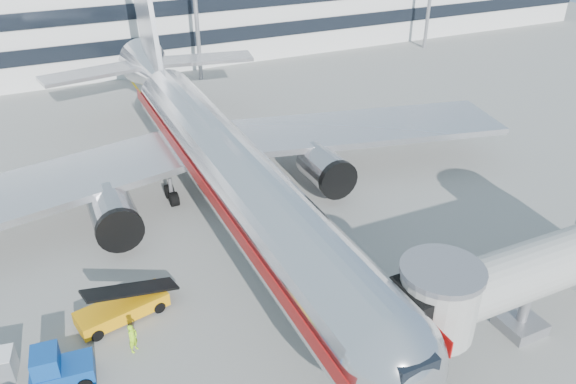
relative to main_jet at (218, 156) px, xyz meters
name	(u,v)px	position (x,y,z in m)	size (l,w,h in m)	color
ground	(287,297)	(0.00, -11.72, -4.23)	(180.00, 180.00, 0.00)	gray
lead_in_line	(229,217)	(0.00, -1.72, -4.23)	(0.25, 70.00, 0.01)	yellow
main_jet	(218,156)	(0.00, 0.00, 0.00)	(50.95, 48.70, 16.06)	silver
jet_bridge	(557,265)	(12.18, -19.72, -0.36)	(17.80, 4.50, 7.00)	silver
belt_loader	(122,308)	(-9.17, -9.39, -3.51)	(5.44, 2.87, 2.54)	orange
baggage_tug	(58,369)	(-12.90, -12.91, -3.28)	(3.10, 2.15, 2.20)	navy
cargo_container_right	(0,366)	(-15.48, -11.17, -3.50)	(1.58, 1.58, 1.45)	#B6B9BE
ramp_worker	(133,338)	(-9.13, -12.24, -3.37)	(0.63, 0.41, 1.73)	#A7F319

